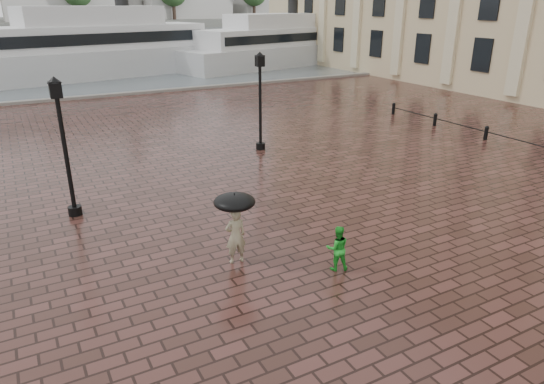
{
  "coord_description": "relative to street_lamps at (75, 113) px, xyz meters",
  "views": [
    {
      "loc": [
        -7.25,
        -6.14,
        6.61
      ],
      "look_at": [
        -0.93,
        5.56,
        1.4
      ],
      "focal_mm": 32.0,
      "sensor_mm": 36.0,
      "label": 1
    }
  ],
  "objects": [
    {
      "name": "ferry_near",
      "position": [
        5.56,
        28.16,
        0.28
      ],
      "size": [
        27.12,
        11.43,
        8.65
      ],
      "rotation": [
        0.0,
        0.0,
        0.2
      ],
      "color": "silver",
      "rests_on": "ground"
    },
    {
      "name": "street_lamps",
      "position": [
        0.0,
        0.0,
        0.0
      ],
      "size": [
        15.44,
        12.44,
        4.4
      ],
      "color": "black",
      "rests_on": "ground"
    },
    {
      "name": "harbour_water",
      "position": [
        5.0,
        76.67,
        -2.33
      ],
      "size": [
        240.0,
        240.0,
        0.0
      ],
      "primitive_type": "plane",
      "color": "#4D595E",
      "rests_on": "ground"
    },
    {
      "name": "quay_edge",
      "position": [
        5.0,
        16.67,
        -2.33
      ],
      "size": [
        80.0,
        0.6,
        0.3
      ],
      "primitive_type": "cube",
      "color": "slate",
      "rests_on": "ground"
    },
    {
      "name": "adult_pedestrian",
      "position": [
        2.42,
        -10.77,
        -1.54
      ],
      "size": [
        0.6,
        0.42,
        1.57
      ],
      "primitive_type": "imported",
      "rotation": [
        0.0,
        0.0,
        3.06
      ],
      "color": "gray",
      "rests_on": "ground"
    },
    {
      "name": "ferry_far",
      "position": [
        24.4,
        27.24,
        -0.06
      ],
      "size": [
        23.59,
        11.06,
        7.53
      ],
      "rotation": [
        0.0,
        0.0,
        0.25
      ],
      "color": "silver",
      "rests_on": "ground"
    },
    {
      "name": "umbrella",
      "position": [
        2.42,
        -10.77,
        -0.55
      ],
      "size": [
        1.1,
        1.1,
        1.11
      ],
      "color": "black",
      "rests_on": "ground"
    },
    {
      "name": "ground",
      "position": [
        5.0,
        -15.33,
        -2.33
      ],
      "size": [
        300.0,
        300.0,
        0.0
      ],
      "primitive_type": "plane",
      "color": "#331C17",
      "rests_on": "ground"
    },
    {
      "name": "child_pedestrian",
      "position": [
        4.61,
        -12.38,
        -1.7
      ],
      "size": [
        0.74,
        0.66,
        1.24
      ],
      "primitive_type": "imported",
      "rotation": [
        0.0,
        0.0,
        2.76
      ],
      "color": "green",
      "rests_on": "ground"
    },
    {
      "name": "far_shore",
      "position": [
        5.0,
        144.67,
        -1.33
      ],
      "size": [
        300.0,
        60.0,
        2.0
      ],
      "primitive_type": "cube",
      "color": "#4C4C47",
      "rests_on": "ground"
    }
  ]
}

